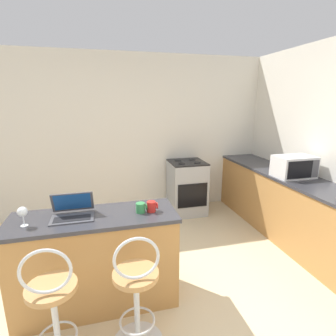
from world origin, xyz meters
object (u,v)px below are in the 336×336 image
laptop (73,211)px  mug_red (152,206)px  storage_jar (277,162)px  wine_glass_tall (22,212)px  mug_green (141,208)px  bar_stool_far (137,296)px  bar_stool_near (54,311)px  stove_range (187,187)px  microwave (294,167)px

laptop → mug_red: size_ratio=3.58×
storage_jar → laptop: bearing=-159.2°
wine_glass_tall → mug_green: bearing=2.1°
mug_green → storage_jar: 2.50m
bar_stool_far → storage_jar: storage_jar is taller
bar_stool_near → storage_jar: storage_jar is taller
stove_range → mug_green: mug_green is taller
laptop → mug_green: (0.58, -0.06, -0.01)m
storage_jar → mug_red: size_ratio=1.72×
wine_glass_tall → storage_jar: size_ratio=0.97×
mug_green → wine_glass_tall: (-0.94, -0.04, 0.07)m
storage_jar → microwave: bearing=-103.2°
bar_stool_near → microwave: microwave is taller
stove_range → storage_jar: size_ratio=5.33×
microwave → wine_glass_tall: 3.13m
stove_range → storage_jar: 1.47m
bar_stool_far → mug_red: bearing=67.0°
bar_stool_near → bar_stool_far: bearing=0.0°
microwave → storage_jar: microwave is taller
laptop → storage_jar: size_ratio=2.08×
bar_stool_near → laptop: 0.76m
laptop → microwave: 2.76m
microwave → stove_range: bearing=131.7°
bar_stool_far → mug_red: (0.22, 0.51, 0.48)m
microwave → mug_green: 2.21m
stove_range → microwave: bearing=-48.3°
stove_range → storage_jar: (1.18, -0.71, 0.53)m
microwave → mug_red: microwave is taller
microwave → stove_range: microwave is taller
microwave → storage_jar: 0.51m
bar_stool_near → microwave: (2.81, 1.16, 0.57)m
bar_stool_near → mug_red: bearing=33.0°
laptop → wine_glass_tall: size_ratio=2.15×
wine_glass_tall → storage_jar: bearing=20.1°
bar_stool_far → microwave: size_ratio=1.96×
mug_green → wine_glass_tall: wine_glass_tall is taller
laptop → mug_green: bearing=-5.6°
mug_green → mug_red: (0.10, -0.01, 0.00)m
storage_jar → mug_red: storage_jar is taller
stove_range → mug_green: (-1.05, -1.83, 0.49)m
mug_red → microwave: bearing=17.6°
bar_stool_far → stove_range: size_ratio=1.09×
laptop → microwave: microwave is taller
microwave → bar_stool_far: bearing=-152.7°
bar_stool_near → mug_green: bar_stool_near is taller
bar_stool_far → laptop: (-0.46, 0.58, 0.49)m
bar_stool_far → microwave: 2.58m
mug_green → storage_jar: storage_jar is taller
mug_green → wine_glass_tall: 0.94m
bar_stool_far → wine_glass_tall: 1.10m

